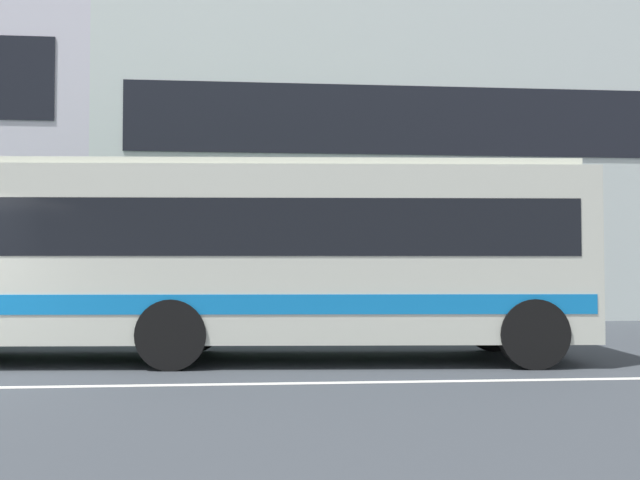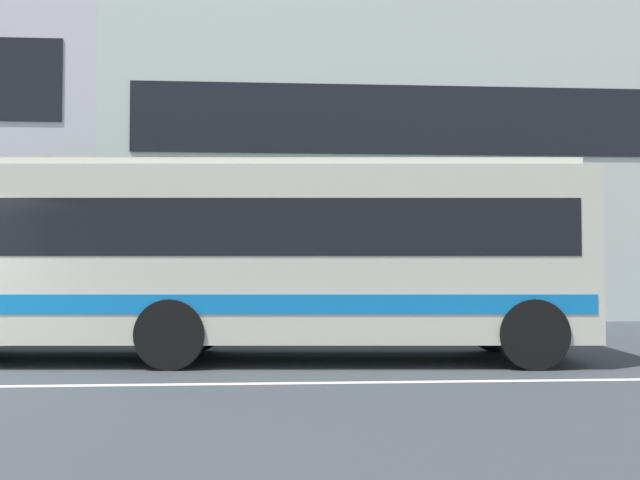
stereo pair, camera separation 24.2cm
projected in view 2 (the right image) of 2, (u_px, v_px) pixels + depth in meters
name	position (u px, v px, depth m)	size (l,w,h in m)	color
hedge_row_far	(144.00, 318.00, 15.13)	(14.03, 1.10, 0.81)	#17551F
apartment_block_right	(451.00, 175.00, 25.08)	(21.32, 11.00, 9.27)	silver
transit_bus	(228.00, 253.00, 11.55)	(11.10, 3.19, 3.04)	beige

